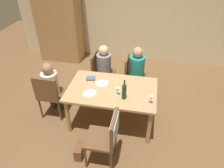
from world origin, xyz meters
TOP-DOWN VIEW (x-y plane):
  - ground_plane at (0.00, 0.00)m, footprint 10.00×10.00m
  - rear_room_partition at (0.00, 2.69)m, footprint 6.40×0.12m
  - armoire_cabinet at (-1.86, 2.24)m, footprint 1.18×0.62m
  - dining_table at (0.00, 0.00)m, footprint 1.52×0.97m
  - chair_far_left at (-0.43, 0.87)m, footprint 0.44×0.44m
  - chair_left_end at (-1.14, -0.09)m, footprint 0.44×0.44m
  - chair_far_right at (0.26, 0.87)m, footprint 0.44×0.44m
  - chair_near at (0.12, -0.87)m, footprint 0.46×0.44m
  - person_woman_host at (-0.32, 0.87)m, footprint 0.35×0.30m
  - person_man_bearded at (-1.14, 0.03)m, footprint 0.29×0.34m
  - person_man_guest at (0.37, 0.87)m, footprint 0.36×0.31m
  - wine_bottle_tall_green at (0.24, -0.21)m, footprint 0.07×0.07m
  - wine_glass_near_left at (0.12, -0.15)m, footprint 0.07×0.07m
  - wine_glass_centre at (0.66, -0.27)m, footprint 0.07×0.07m
  - dinner_plate_host at (-0.20, 0.11)m, footprint 0.24×0.24m
  - dinner_plate_guest_left at (-0.33, -0.21)m, footprint 0.22×0.22m
  - folded_napkin at (-0.44, 0.22)m, footprint 0.18×0.15m
  - handbag at (-0.35, -0.87)m, footprint 0.14×0.29m

SIDE VIEW (x-z plane):
  - ground_plane at x=0.00m, z-range 0.00..0.00m
  - handbag at x=-0.35m, z-range 0.00..0.22m
  - chair_far_left at x=-0.43m, z-range 0.07..0.99m
  - chair_left_end at x=-1.14m, z-range 0.07..0.99m
  - chair_far_right at x=0.26m, z-range 0.07..0.99m
  - chair_near at x=0.12m, z-range 0.13..1.05m
  - person_man_bearded at x=-1.14m, z-range 0.09..1.20m
  - dining_table at x=0.00m, z-range 0.28..1.02m
  - person_woman_host at x=-0.32m, z-range 0.09..1.21m
  - person_man_guest at x=0.37m, z-range 0.09..1.23m
  - dinner_plate_host at x=-0.20m, z-range 0.74..0.75m
  - dinner_plate_guest_left at x=-0.33m, z-range 0.74..0.75m
  - folded_napkin at x=-0.44m, z-range 0.74..0.77m
  - wine_glass_near_left at x=0.12m, z-range 0.77..0.92m
  - wine_glass_centre at x=0.66m, z-range 0.77..0.92m
  - wine_bottle_tall_green at x=0.24m, z-range 0.71..1.06m
  - armoire_cabinet at x=-1.86m, z-range 0.01..2.19m
  - rear_room_partition at x=0.00m, z-range 0.00..2.70m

